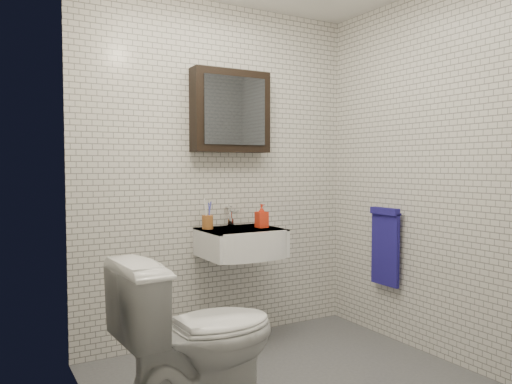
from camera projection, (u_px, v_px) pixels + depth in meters
room_shell at (297, 137)px, 2.85m from camera, size 2.22×2.02×2.51m
washbasin at (243, 242)px, 3.55m from camera, size 0.55×0.50×0.20m
faucet at (231, 217)px, 3.71m from camera, size 0.06×0.20×0.15m
mirror_cabinet at (231, 111)px, 3.66m from camera, size 0.60×0.15×0.60m
towel_rail at (385, 243)px, 3.71m from camera, size 0.09×0.30×0.58m
toothbrush_cup at (208, 221)px, 3.55m from camera, size 0.09×0.09×0.22m
soap_bottle at (262, 216)px, 3.63m from camera, size 0.08×0.08×0.17m
toilet at (199, 336)px, 2.56m from camera, size 0.86×0.52×0.85m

